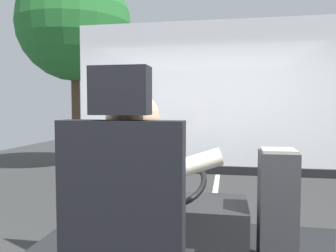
# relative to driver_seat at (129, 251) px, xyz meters

# --- Properties ---
(ground) EXTENTS (18.00, 44.00, 0.06)m
(ground) POSITION_rel_driver_seat_xyz_m (0.15, 9.14, -1.27)
(ground) COLOR #333333
(driver_seat) EXTENTS (0.48, 0.48, 1.28)m
(driver_seat) POSITION_rel_driver_seat_xyz_m (0.00, 0.00, 0.00)
(driver_seat) COLOR black
(driver_seat) RESTS_ON bus_floor
(bus_driver) EXTENTS (0.77, 0.59, 0.78)m
(bus_driver) POSITION_rel_driver_seat_xyz_m (-0.00, 0.13, 0.17)
(bus_driver) COLOR black
(bus_driver) RESTS_ON driver_seat
(steering_console) EXTENTS (1.10, 0.98, 0.80)m
(steering_console) POSITION_rel_driver_seat_xyz_m (-0.00, 1.20, -0.31)
(steering_console) COLOR black
(steering_console) RESTS_ON bus_floor
(fare_box) EXTENTS (0.25, 0.27, 0.84)m
(fare_box) POSITION_rel_driver_seat_xyz_m (0.74, 1.07, -0.12)
(fare_box) COLOR #333338
(fare_box) RESTS_ON bus_floor
(windshield_panel) EXTENTS (2.50, 0.08, 1.48)m
(windshield_panel) POSITION_rel_driver_seat_xyz_m (0.15, 1.96, 0.51)
(windshield_panel) COLOR silver
(street_tree) EXTENTS (3.25, 3.25, 5.82)m
(street_tree) POSITION_rel_driver_seat_xyz_m (-4.00, 7.88, 2.93)
(street_tree) COLOR #4C3828
(street_tree) RESTS_ON ground
(shop_building) EXTENTS (9.01, 5.45, 6.08)m
(shop_building) POSITION_rel_driver_seat_xyz_m (4.65, 18.57, 1.79)
(shop_building) COLOR gray
(shop_building) RESTS_ON ground
(parked_car_silver) EXTENTS (1.95, 3.82, 1.37)m
(parked_car_silver) POSITION_rel_driver_seat_xyz_m (4.55, 18.23, -0.55)
(parked_car_silver) COLOR silver
(parked_car_silver) RESTS_ON ground
(parked_car_green) EXTENTS (1.79, 3.90, 1.37)m
(parked_car_green) POSITION_rel_driver_seat_xyz_m (4.87, 23.18, -0.55)
(parked_car_green) COLOR #195633
(parked_car_green) RESTS_ON ground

